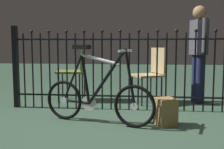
# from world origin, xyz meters

# --- Properties ---
(ground_plane) EXTENTS (20.00, 20.00, 0.00)m
(ground_plane) POSITION_xyz_m (0.00, 0.00, 0.00)
(ground_plane) COLOR #334C3A
(iron_fence) EXTENTS (3.27, 0.07, 1.18)m
(iron_fence) POSITION_xyz_m (-0.04, 0.73, 0.59)
(iron_fence) COLOR black
(iron_fence) RESTS_ON ground
(bicycle) EXTENTS (1.33, 0.50, 0.90)m
(bicycle) POSITION_xyz_m (-0.30, 0.04, 0.32)
(bicycle) COLOR black
(bicycle) RESTS_ON ground
(chair_olive) EXTENTS (0.46, 0.46, 0.85)m
(chair_olive) POSITION_xyz_m (-0.87, 1.32, 0.53)
(chair_olive) COLOR black
(chair_olive) RESTS_ON ground
(chair_tan) EXTENTS (0.56, 0.56, 0.86)m
(chair_tan) POSITION_xyz_m (0.36, 1.25, 0.51)
(chair_tan) COLOR black
(chair_tan) RESTS_ON ground
(person_visitor) EXTENTS (0.24, 0.47, 1.50)m
(person_visitor) POSITION_xyz_m (1.08, 1.34, 0.88)
(person_visitor) COLOR #191E3F
(person_visitor) RESTS_ON ground
(display_crate) EXTENTS (0.27, 0.27, 0.31)m
(display_crate) POSITION_xyz_m (0.48, 0.03, 0.15)
(display_crate) COLOR olive
(display_crate) RESTS_ON ground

